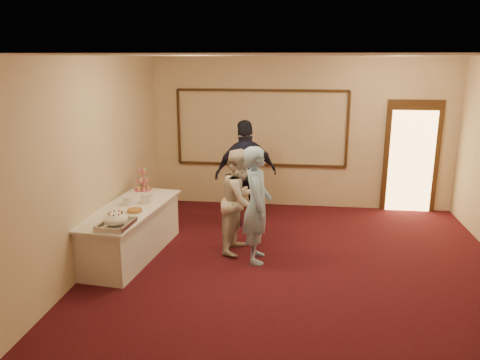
# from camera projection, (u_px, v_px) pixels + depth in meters

# --- Properties ---
(floor) EXTENTS (7.00, 7.00, 0.00)m
(floor) POSITION_uv_depth(u_px,v_px,m) (298.00, 283.00, 6.36)
(floor) COLOR black
(floor) RESTS_ON ground
(room_walls) EXTENTS (6.04, 7.04, 3.02)m
(room_walls) POSITION_uv_depth(u_px,v_px,m) (303.00, 136.00, 5.85)
(room_walls) COLOR beige
(room_walls) RESTS_ON floor
(wall_molding) EXTENTS (3.45, 0.04, 1.55)m
(wall_molding) POSITION_uv_depth(u_px,v_px,m) (261.00, 128.00, 9.38)
(wall_molding) COLOR #362410
(wall_molding) RESTS_ON room_walls
(doorway) EXTENTS (1.05, 0.07, 2.20)m
(doorway) POSITION_uv_depth(u_px,v_px,m) (411.00, 157.00, 9.14)
(doorway) COLOR #362410
(doorway) RESTS_ON floor
(buffet_table) EXTENTS (1.08, 2.29, 0.77)m
(buffet_table) POSITION_uv_depth(u_px,v_px,m) (131.00, 231.00, 7.18)
(buffet_table) COLOR white
(buffet_table) RESTS_ON floor
(pavlova_tray) EXTENTS (0.43, 0.58, 0.20)m
(pavlova_tray) POSITION_uv_depth(u_px,v_px,m) (116.00, 221.00, 6.25)
(pavlova_tray) COLOR silver
(pavlova_tray) RESTS_ON buffet_table
(cupcake_stand) EXTENTS (0.29, 0.29, 0.43)m
(cupcake_stand) POSITION_uv_depth(u_px,v_px,m) (143.00, 181.00, 7.99)
(cupcake_stand) COLOR #CE4963
(cupcake_stand) RESTS_ON buffet_table
(plate_stack_a) EXTENTS (0.17, 0.17, 0.15)m
(plate_stack_a) POSITION_uv_depth(u_px,v_px,m) (129.00, 201.00, 7.19)
(plate_stack_a) COLOR white
(plate_stack_a) RESTS_ON buffet_table
(plate_stack_b) EXTENTS (0.18, 0.18, 0.15)m
(plate_stack_b) POSITION_uv_depth(u_px,v_px,m) (147.00, 199.00, 7.28)
(plate_stack_b) COLOR white
(plate_stack_b) RESTS_ON buffet_table
(tart) EXTENTS (0.25, 0.25, 0.05)m
(tart) POSITION_uv_depth(u_px,v_px,m) (135.00, 211.00, 6.86)
(tart) COLOR white
(tart) RESTS_ON buffet_table
(man) EXTENTS (0.48, 0.68, 1.75)m
(man) POSITION_uv_depth(u_px,v_px,m) (257.00, 205.00, 6.88)
(man) COLOR #8EBAE3
(man) RESTS_ON floor
(woman) EXTENTS (0.77, 0.91, 1.64)m
(woman) POSITION_uv_depth(u_px,v_px,m) (240.00, 201.00, 7.26)
(woman) COLOR beige
(woman) RESTS_ON floor
(guest) EXTENTS (1.22, 0.85, 1.92)m
(guest) POSITION_uv_depth(u_px,v_px,m) (246.00, 174.00, 8.36)
(guest) COLOR black
(guest) RESTS_ON floor
(camera_flash) EXTENTS (0.07, 0.05, 0.05)m
(camera_flash) POSITION_uv_depth(u_px,v_px,m) (252.00, 151.00, 8.14)
(camera_flash) COLOR white
(camera_flash) RESTS_ON guest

